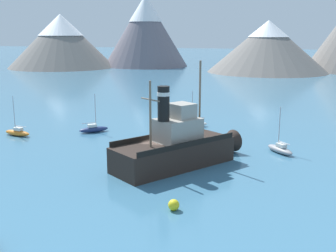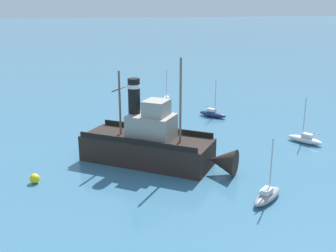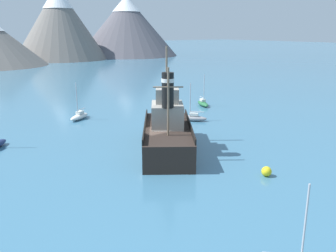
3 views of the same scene
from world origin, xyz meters
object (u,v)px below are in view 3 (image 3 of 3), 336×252
at_px(sailboat_white, 79,116).
at_px(sailboat_green, 203,103).
at_px(old_tugboat, 167,131).
at_px(mooring_buoy, 267,171).
at_px(sailboat_grey, 192,118).

distance_m(sailboat_white, sailboat_green, 19.22).
bearing_deg(sailboat_white, old_tugboat, -81.65).
height_order(sailboat_green, mooring_buoy, sailboat_green).
bearing_deg(sailboat_white, sailboat_green, -9.17).
relative_size(old_tugboat, mooring_buoy, 16.73).
distance_m(sailboat_grey, mooring_buoy, 18.74).
distance_m(old_tugboat, sailboat_green, 21.43).
height_order(old_tugboat, sailboat_white, old_tugboat).
bearing_deg(sailboat_grey, old_tugboat, -141.81).
bearing_deg(sailboat_grey, sailboat_green, 40.78).
relative_size(sailboat_green, sailboat_grey, 1.00).
height_order(old_tugboat, mooring_buoy, old_tugboat).
relative_size(sailboat_white, sailboat_grey, 1.00).
bearing_deg(sailboat_green, mooring_buoy, -120.44).
height_order(sailboat_white, mooring_buoy, sailboat_white).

